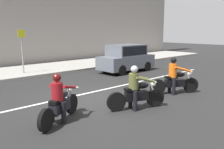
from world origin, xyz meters
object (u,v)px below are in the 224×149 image
(motorcycle_with_rider_crimson, at_px, (59,102))
(parked_hatchback_slate_gray, at_px, (126,58))
(motorcycle_with_rider_olive, at_px, (136,91))
(street_sign_post, at_px, (22,47))
(motorcycle_with_rider_orange_stripe, at_px, (175,79))

(motorcycle_with_rider_crimson, height_order, parked_hatchback_slate_gray, parked_hatchback_slate_gray)
(motorcycle_with_rider_olive, relative_size, parked_hatchback_slate_gray, 0.52)
(parked_hatchback_slate_gray, relative_size, street_sign_post, 1.48)
(motorcycle_with_rider_olive, height_order, motorcycle_with_rider_orange_stripe, motorcycle_with_rider_orange_stripe)
(motorcycle_with_rider_crimson, relative_size, motorcycle_with_rider_orange_stripe, 0.99)
(motorcycle_with_rider_olive, distance_m, parked_hatchback_slate_gray, 7.67)
(motorcycle_with_rider_olive, relative_size, street_sign_post, 0.78)
(motorcycle_with_rider_olive, distance_m, motorcycle_with_rider_orange_stripe, 2.78)
(motorcycle_with_rider_olive, xyz_separation_m, street_sign_post, (-0.28, 8.94, 1.10))
(motorcycle_with_rider_orange_stripe, bearing_deg, motorcycle_with_rider_olive, -175.40)
(motorcycle_with_rider_orange_stripe, relative_size, parked_hatchback_slate_gray, 0.51)
(motorcycle_with_rider_olive, bearing_deg, street_sign_post, 91.78)
(motorcycle_with_rider_olive, relative_size, motorcycle_with_rider_orange_stripe, 1.03)
(motorcycle_with_rider_orange_stripe, distance_m, parked_hatchback_slate_gray, 5.89)
(motorcycle_with_rider_crimson, distance_m, street_sign_post, 8.54)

